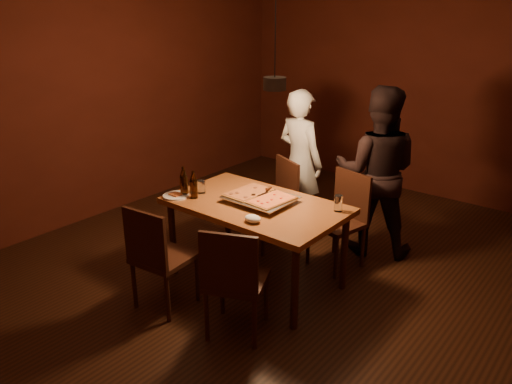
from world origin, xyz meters
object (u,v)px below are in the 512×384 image
Objects in this scene: chair_near_right at (233,273)px; beer_bottle_a at (184,181)px; pizza_tray at (260,199)px; chair_near_left at (156,250)px; beer_bottle_b at (194,185)px; diner_white at (300,162)px; dining_table at (256,211)px; chair_far_left at (278,195)px; diner_dark at (376,172)px; plate_slice at (176,196)px; chair_far_right at (344,211)px; pendant_lamp at (275,82)px.

beer_bottle_a is (-0.99, 0.48, 0.34)m from chair_near_right.
pizza_tray is at bearing 91.31° from chair_near_right.
chair_near_left is at bearing -64.40° from beer_bottle_a.
diner_white reaches higher than beer_bottle_b.
dining_table is 2.70× the size of chair_near_right.
chair_far_left is 1.08m from beer_bottle_a.
chair_far_left is 1.00× the size of chair_near_right.
pizza_tray is at bearing 115.84° from diner_white.
diner_dark is (0.81, 0.49, 0.29)m from chair_far_left.
diner_white is 0.93× the size of diner_dark.
diner_dark is at bearing 72.67° from pizza_tray.
chair_near_left is at bearing -58.37° from plate_slice.
pendant_lamp is at bearing 76.86° from chair_far_right.
dining_table is 6.62× the size of plate_slice.
dining_table is at bearing -105.78° from pizza_tray.
beer_bottle_a is 0.24× the size of pendant_lamp.
chair_near_right is at bearing 119.32° from diner_white.
pizza_tray reaches higher than dining_table.
pendant_lamp is (-0.42, -1.09, 0.94)m from diner_dark.
beer_bottle_a is at bearing 96.49° from chair_far_left.
beer_bottle_b is (-0.17, 0.59, 0.34)m from chair_near_left.
pendant_lamp is at bearing 84.55° from chair_near_right.
chair_near_right is at bearing -21.70° from plate_slice.
chair_near_right is 0.34× the size of diner_dark.
dining_table is 0.79m from chair_far_left.
diner_white is (0.31, 1.48, 0.01)m from plate_slice.
chair_near_right is 1.01× the size of pizza_tray.
plate_slice is (-0.32, 0.51, 0.22)m from chair_near_left.
chair_near_left is at bearing 113.10° from chair_far_left.
chair_far_right is at bearing 61.23° from dining_table.
diner_white is at bearing 112.44° from pendant_lamp.
chair_far_left is at bearing 103.15° from diner_white.
pizza_tray is at bearing 138.94° from chair_far_left.
pizza_tray is at bearing -137.50° from pendant_lamp.
dining_table is 2.70× the size of chair_far_left.
chair_near_left is (-0.03, -1.56, 0.00)m from chair_far_left.
dining_table is 2.97× the size of chair_far_right.
chair_far_right is 0.31× the size of diner_dark.
diner_dark is at bearing 68.93° from pendant_lamp.
pizza_tray is (0.34, 0.88, 0.24)m from chair_near_left.
pizza_tray is at bearing 74.14° from chair_far_right.
dining_table is 0.89m from chair_far_right.
chair_near_right is 2.11× the size of beer_bottle_a.
diner_dark reaches higher than chair_far_right.
pendant_lamp is (0.08, 0.07, 0.99)m from pizza_tray.
chair_far_left is 1.15× the size of chair_near_left.
diner_dark is (1.12, 1.46, -0.06)m from beer_bottle_a.
beer_bottle_a is at bearing -148.81° from pizza_tray.
chair_far_left is 1.04m from beer_bottle_b.
plate_slice is at bearing 134.08° from chair_near_right.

